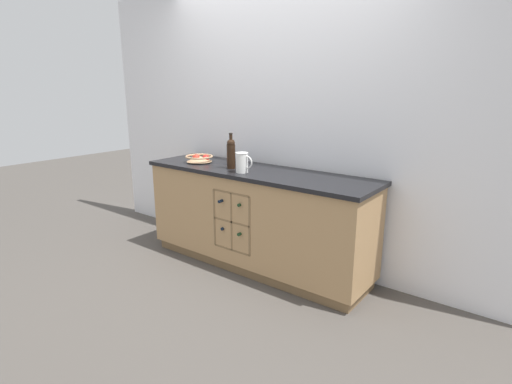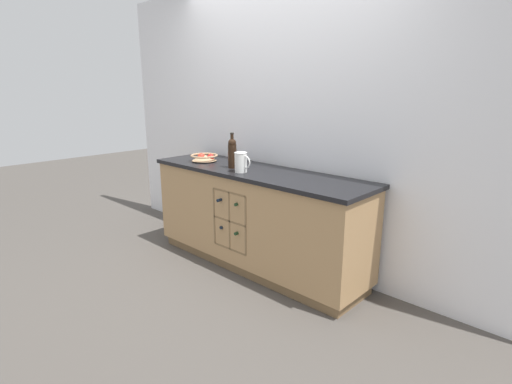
# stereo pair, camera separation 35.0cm
# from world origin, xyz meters

# --- Properties ---
(ground_plane) EXTENTS (14.00, 14.00, 0.00)m
(ground_plane) POSITION_xyz_m (0.00, 0.00, 0.00)
(ground_plane) COLOR #4C4742
(back_wall) EXTENTS (4.52, 0.06, 2.55)m
(back_wall) POSITION_xyz_m (0.00, 0.35, 1.27)
(back_wall) COLOR white
(back_wall) RESTS_ON ground_plane
(kitchen_island) EXTENTS (2.16, 0.62, 0.90)m
(kitchen_island) POSITION_xyz_m (-0.00, -0.00, 0.46)
(kitchen_island) COLOR brown
(kitchen_island) RESTS_ON ground_plane
(fruit_bowl) EXTENTS (0.26, 0.26, 0.08)m
(fruit_bowl) POSITION_xyz_m (-0.65, -0.04, 0.94)
(fruit_bowl) COLOR tan
(fruit_bowl) RESTS_ON kitchen_island
(white_pitcher) EXTENTS (0.17, 0.11, 0.17)m
(white_pitcher) POSITION_xyz_m (-0.03, -0.15, 0.98)
(white_pitcher) COLOR white
(white_pitcher) RESTS_ON kitchen_island
(ceramic_mug) EXTENTS (0.12, 0.08, 0.09)m
(ceramic_mug) POSITION_xyz_m (-0.32, 0.06, 0.94)
(ceramic_mug) COLOR #385684
(ceramic_mug) RESTS_ON kitchen_island
(standing_wine_bottle) EXTENTS (0.08, 0.08, 0.31)m
(standing_wine_bottle) POSITION_xyz_m (-0.22, -0.07, 1.03)
(standing_wine_bottle) COLOR black
(standing_wine_bottle) RESTS_ON kitchen_island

